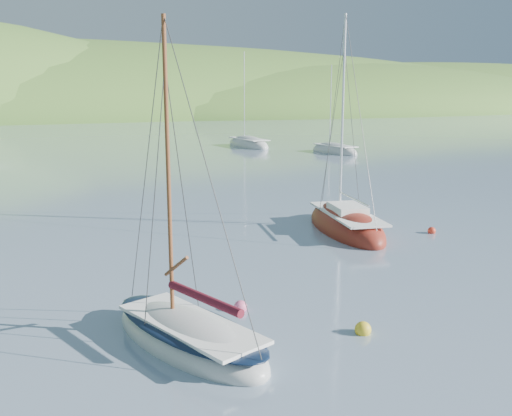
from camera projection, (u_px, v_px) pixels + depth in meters
name	position (u px, v px, depth m)	size (l,w,h in m)	color
ground	(314.00, 325.00, 17.30)	(700.00, 700.00, 0.00)	slate
daysailer_white	(189.00, 337.00, 15.94)	(4.16, 6.64, 9.58)	silver
sloop_red	(346.00, 226.00, 28.98)	(4.27, 8.24, 11.62)	maroon
distant_sloop_b	(248.00, 145.00, 72.60)	(3.72, 9.19, 12.86)	silver
distant_sloop_d	(334.00, 151.00, 65.44)	(3.45, 7.78, 10.76)	silver
mooring_buoys	(217.00, 286.00, 20.40)	(22.52, 10.80, 0.49)	yellow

